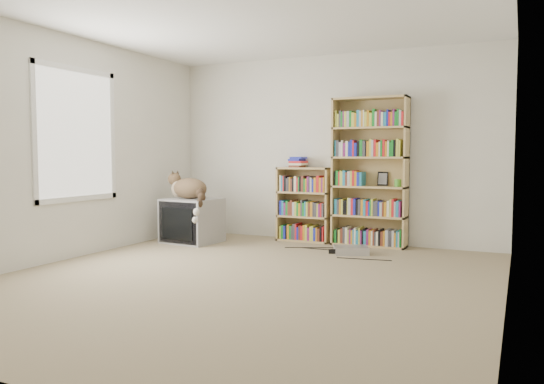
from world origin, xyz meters
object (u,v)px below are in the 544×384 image
at_px(crt_tv, 193,221).
at_px(bookcase_short, 305,207).
at_px(bookcase_tall, 370,176).
at_px(dvd_player, 351,250).
at_px(cat, 190,191).

relative_size(crt_tv, bookcase_short, 0.73).
relative_size(bookcase_tall, bookcase_short, 1.89).
xyz_separation_m(bookcase_tall, bookcase_short, (-0.89, -0.00, -0.43)).
height_order(bookcase_short, dvd_player, bookcase_short).
distance_m(cat, bookcase_tall, 2.35).
height_order(bookcase_tall, dvd_player, bookcase_tall).
distance_m(crt_tv, cat, 0.40).
bearing_deg(bookcase_short, bookcase_tall, 0.14).
bearing_deg(bookcase_short, dvd_player, -38.03).
relative_size(crt_tv, cat, 0.98).
bearing_deg(crt_tv, bookcase_short, 34.76).
height_order(cat, bookcase_short, bookcase_short).
distance_m(bookcase_tall, dvd_player, 1.08).
relative_size(bookcase_short, dvd_player, 2.56).
xyz_separation_m(crt_tv, bookcase_tall, (2.21, 0.75, 0.61)).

